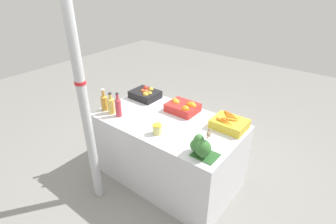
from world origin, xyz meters
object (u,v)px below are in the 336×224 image
juice_bottle_ruby (118,107)px  sparrow_bird (209,133)px  orange_crate (183,107)px  broccoli_pile (200,146)px  juice_bottle_golden (111,105)px  apple_crate (145,94)px  support_pole (82,90)px  pickle_jar (157,129)px  carrot_crate (229,123)px  juice_bottle_amber (104,102)px

juice_bottle_ruby → sparrow_bird: 1.14m
orange_crate → broccoli_pile: size_ratio=1.35×
broccoli_pile → orange_crate: bearing=135.3°
juice_bottle_golden → apple_crate: bearing=85.8°
support_pole → juice_bottle_ruby: size_ratio=9.08×
pickle_jar → carrot_crate: bearing=46.3°
carrot_crate → juice_bottle_ruby: 1.21m
carrot_crate → support_pole: bearing=-136.4°
orange_crate → pickle_jar: 0.54m
carrot_crate → pickle_jar: size_ratio=3.34×
juice_bottle_amber → orange_crate: bearing=35.2°
juice_bottle_amber → sparrow_bird: juice_bottle_amber is taller
juice_bottle_ruby → broccoli_pile: bearing=-2.4°
orange_crate → juice_bottle_golden: juice_bottle_golden is taller
support_pole → juice_bottle_ruby: (-0.06, 0.45, -0.37)m
apple_crate → juice_bottle_golden: (-0.04, -0.53, 0.05)m
orange_crate → juice_bottle_golden: size_ratio=1.38×
apple_crate → sparrow_bird: 1.34m
broccoli_pile → sparrow_bird: sparrow_bird is taller
juice_bottle_amber → pickle_jar: (0.80, -0.01, -0.05)m
carrot_crate → broccoli_pile: (0.00, -0.57, 0.04)m
orange_crate → juice_bottle_amber: juice_bottle_amber is taller
support_pole → pickle_jar: (0.51, 0.44, -0.43)m
broccoli_pile → pickle_jar: broccoli_pile is taller
broccoli_pile → apple_crate: bearing=153.8°
pickle_jar → apple_crate: bearing=140.0°
broccoli_pile → juice_bottle_amber: 1.32m
apple_crate → broccoli_pile: (1.16, -0.57, 0.04)m
apple_crate → carrot_crate: same height
apple_crate → pickle_jar: size_ratio=3.34×
support_pole → carrot_crate: size_ratio=7.46×
broccoli_pile → pickle_jar: (-0.52, 0.03, -0.04)m
broccoli_pile → juice_bottle_amber: (-1.32, 0.05, 0.01)m
pickle_jar → juice_bottle_golden: bearing=178.9°
apple_crate → orange_crate: bearing=-0.3°
apple_crate → juice_bottle_ruby: (0.08, -0.53, 0.06)m
carrot_crate → juice_bottle_ruby: size_ratio=1.22×
juice_bottle_ruby → carrot_crate: bearing=25.9°
juice_bottle_golden → carrot_crate: bearing=23.7°
sparrow_bird → juice_bottle_amber: bearing=68.6°
apple_crate → orange_crate: 0.59m
carrot_crate → pickle_jar: 0.75m
pickle_jar → sparrow_bird: 0.59m
orange_crate → juice_bottle_amber: bearing=-144.8°
support_pole → pickle_jar: 0.80m
juice_bottle_ruby → sparrow_bird: size_ratio=2.15×
apple_crate → juice_bottle_amber: (-0.16, -0.53, 0.05)m
broccoli_pile → juice_bottle_amber: bearing=178.0°
broccoli_pile → sparrow_bird: size_ratio=1.94×
sparrow_bird → juice_bottle_golden: bearing=68.6°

